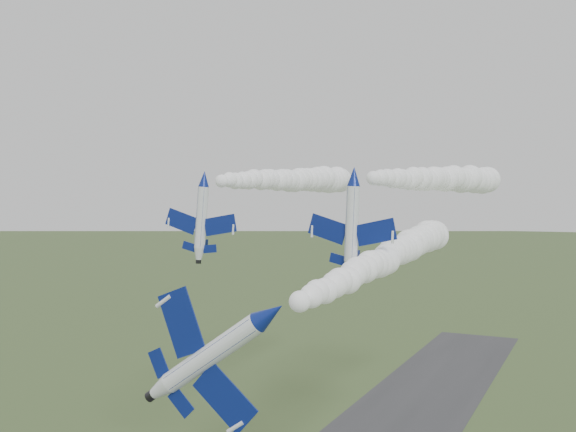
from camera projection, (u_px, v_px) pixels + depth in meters
name	position (u px, v px, depth m)	size (l,w,h in m)	color
jet_lead	(270.00, 314.00, 46.70)	(6.95, 14.21, 9.70)	white
smoke_trail_jet_lead	(390.00, 256.00, 78.54)	(4.61, 61.52, 4.61)	white
jet_pair_left	(204.00, 179.00, 83.00)	(10.17, 12.15, 3.03)	white
smoke_trail_jet_pair_left	(296.00, 180.00, 117.24)	(5.62, 67.77, 5.62)	white
jet_pair_right	(354.00, 176.00, 75.06)	(11.20, 13.39, 3.31)	white
smoke_trail_jet_pair_right	(442.00, 179.00, 103.24)	(5.08, 59.26, 5.08)	white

